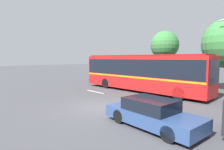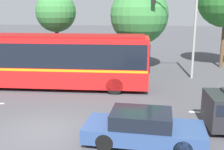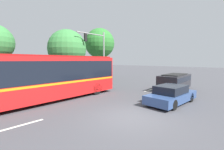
% 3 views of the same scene
% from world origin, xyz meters
% --- Properties ---
extents(ground_plane, '(140.00, 140.00, 0.00)m').
position_xyz_m(ground_plane, '(0.00, 0.00, 0.00)').
color(ground_plane, '#444449').
extents(city_bus, '(12.53, 2.91, 3.37)m').
position_xyz_m(city_bus, '(-1.86, 6.43, 1.92)').
color(city_bus, red).
rests_on(city_bus, ground).
extents(sedan_foreground, '(4.57, 2.07, 1.28)m').
position_xyz_m(sedan_foreground, '(4.14, -0.47, 0.61)').
color(sedan_foreground, navy).
rests_on(sedan_foreground, ground).
extents(flowering_hedge, '(6.15, 1.42, 1.32)m').
position_xyz_m(flowering_hedge, '(-0.79, 10.05, 0.65)').
color(flowering_hedge, '#286028').
rests_on(flowering_hedge, ground).
extents(street_tree_left, '(3.39, 3.39, 6.35)m').
position_xyz_m(street_tree_left, '(-3.48, 13.04, 4.62)').
color(street_tree_left, brown).
rests_on(street_tree_left, ground).
extents(lane_stripe_mid, '(2.40, 0.16, 0.01)m').
position_xyz_m(lane_stripe_mid, '(-4.52, 3.08, 0.01)').
color(lane_stripe_mid, silver).
rests_on(lane_stripe_mid, ground).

